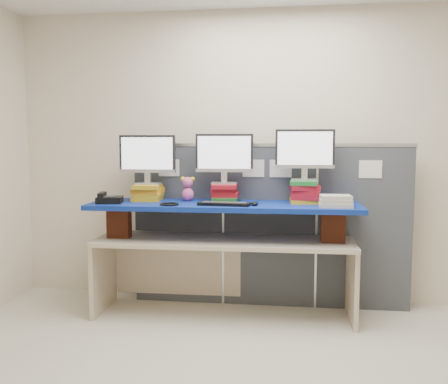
# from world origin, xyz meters

# --- Properties ---
(room) EXTENTS (5.00, 4.00, 2.80)m
(room) POSITION_xyz_m (0.00, 0.00, 1.40)
(room) COLOR #F2E1C7
(room) RESTS_ON ground
(cubicle_partition) EXTENTS (2.60, 0.06, 1.53)m
(cubicle_partition) POSITION_xyz_m (-0.00, 1.78, 0.77)
(cubicle_partition) COLOR #3E4249
(cubicle_partition) RESTS_ON ground
(desk) EXTENTS (2.28, 0.70, 0.69)m
(desk) POSITION_xyz_m (-0.38, 1.46, 0.55)
(desk) COLOR beige
(desk) RESTS_ON ground
(brick_pier_left) EXTENTS (0.20, 0.11, 0.27)m
(brick_pier_left) POSITION_xyz_m (-1.32, 1.39, 0.83)
(brick_pier_left) COLOR maroon
(brick_pier_left) RESTS_ON desk
(brick_pier_right) EXTENTS (0.20, 0.11, 0.27)m
(brick_pier_right) POSITION_xyz_m (0.56, 1.43, 0.83)
(brick_pier_right) COLOR maroon
(brick_pier_right) RESTS_ON desk
(blue_board) EXTENTS (2.39, 0.64, 0.04)m
(blue_board) POSITION_xyz_m (-0.38, 1.46, 0.99)
(blue_board) COLOR navy
(blue_board) RESTS_ON brick_pier_left
(book_stack_left) EXTENTS (0.27, 0.31, 0.15)m
(book_stack_left) POSITION_xyz_m (-1.10, 1.57, 1.08)
(book_stack_left) COLOR gold
(book_stack_left) RESTS_ON blue_board
(book_stack_center) EXTENTS (0.25, 0.32, 0.16)m
(book_stack_center) POSITION_xyz_m (-0.39, 1.57, 1.09)
(book_stack_center) COLOR #1C6927
(book_stack_center) RESTS_ON blue_board
(book_stack_right) EXTENTS (0.27, 0.31, 0.20)m
(book_stack_right) POSITION_xyz_m (0.32, 1.60, 1.11)
(book_stack_right) COLOR gold
(book_stack_right) RESTS_ON blue_board
(monitor_left) EXTENTS (0.51, 0.15, 0.45)m
(monitor_left) POSITION_xyz_m (-1.10, 1.57, 1.41)
(monitor_left) COLOR #A6A6AB
(monitor_left) RESTS_ON book_stack_left
(monitor_center) EXTENTS (0.51, 0.15, 0.45)m
(monitor_center) POSITION_xyz_m (-0.40, 1.58, 1.42)
(monitor_center) COLOR #A6A6AB
(monitor_center) RESTS_ON book_stack_center
(monitor_right) EXTENTS (0.51, 0.15, 0.45)m
(monitor_right) POSITION_xyz_m (0.31, 1.59, 1.46)
(monitor_right) COLOR #A6A6AB
(monitor_right) RESTS_ON book_stack_right
(keyboard) EXTENTS (0.45, 0.18, 0.03)m
(keyboard) POSITION_xyz_m (-0.36, 1.32, 1.02)
(keyboard) COLOR black
(keyboard) RESTS_ON blue_board
(mouse) EXTENTS (0.06, 0.11, 0.03)m
(mouse) POSITION_xyz_m (-0.11, 1.35, 1.02)
(mouse) COLOR black
(mouse) RESTS_ON blue_board
(desk_phone) EXTENTS (0.25, 0.24, 0.09)m
(desk_phone) POSITION_xyz_m (-1.40, 1.35, 1.04)
(desk_phone) COLOR black
(desk_phone) RESTS_ON blue_board
(headset) EXTENTS (0.18, 0.18, 0.02)m
(headset) POSITION_xyz_m (-0.83, 1.27, 1.02)
(headset) COLOR black
(headset) RESTS_ON blue_board
(plush_toy) EXTENTS (0.13, 0.10, 0.22)m
(plush_toy) POSITION_xyz_m (-0.73, 1.58, 1.12)
(plush_toy) COLOR #E15596
(plush_toy) RESTS_ON blue_board
(binder_stack) EXTENTS (0.28, 0.22, 0.10)m
(binder_stack) POSITION_xyz_m (0.57, 1.36, 1.05)
(binder_stack) COLOR beige
(binder_stack) RESTS_ON blue_board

